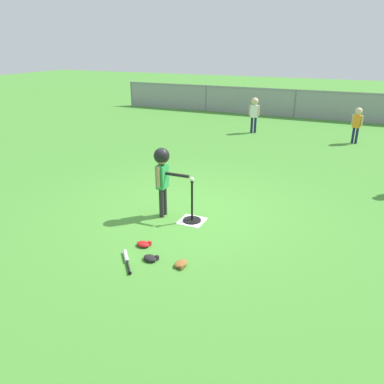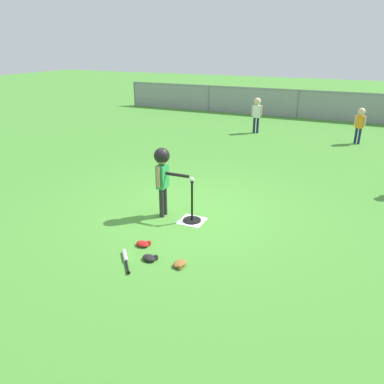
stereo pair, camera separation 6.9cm
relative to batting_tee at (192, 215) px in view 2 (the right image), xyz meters
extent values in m
plane|color=#478C33|center=(-0.16, 0.32, -0.12)|extent=(60.00, 60.00, 0.00)
cube|color=white|center=(0.00, 0.00, -0.12)|extent=(0.44, 0.44, 0.01)
cylinder|color=black|center=(0.00, 0.00, -0.11)|extent=(0.32, 0.32, 0.03)
cylinder|color=black|center=(0.00, 0.00, 0.26)|extent=(0.04, 0.04, 0.72)
cylinder|color=black|center=(0.00, 0.00, 0.61)|extent=(0.06, 0.06, 0.02)
sphere|color=white|center=(0.00, 0.00, 0.66)|extent=(0.07, 0.07, 0.07)
cylinder|color=#262626|center=(-0.57, 0.05, 0.15)|extent=(0.08, 0.08, 0.54)
cylinder|color=#262626|center=(-0.57, -0.07, 0.15)|extent=(0.08, 0.08, 0.54)
cube|color=green|center=(-0.57, -0.01, 0.63)|extent=(0.15, 0.24, 0.42)
cylinder|color=tan|center=(-0.57, 0.14, 0.66)|extent=(0.06, 0.06, 0.36)
cylinder|color=tan|center=(-0.57, -0.16, 0.66)|extent=(0.06, 0.06, 0.36)
sphere|color=tan|center=(-0.57, -0.01, 0.98)|extent=(0.24, 0.24, 0.24)
sphere|color=black|center=(-0.57, -0.01, 1.01)|extent=(0.28, 0.28, 0.28)
cylinder|color=black|center=(-0.36, -0.01, 0.70)|extent=(0.60, 0.07, 0.06)
cylinder|color=#191E4C|center=(-0.87, 7.30, 0.14)|extent=(0.08, 0.08, 0.54)
cylinder|color=#191E4C|center=(-0.99, 7.28, 0.14)|extent=(0.08, 0.08, 0.54)
cube|color=white|center=(-0.93, 7.29, 0.62)|extent=(0.25, 0.17, 0.42)
cylinder|color=beige|center=(-0.78, 7.31, 0.65)|extent=(0.06, 0.06, 0.36)
cylinder|color=beige|center=(-1.08, 7.27, 0.65)|extent=(0.06, 0.06, 0.36)
sphere|color=beige|center=(-0.93, 7.29, 0.96)|extent=(0.24, 0.24, 0.24)
cylinder|color=#191E4C|center=(2.41, 7.11, 0.12)|extent=(0.08, 0.08, 0.49)
cylinder|color=#191E4C|center=(2.31, 7.15, 0.12)|extent=(0.08, 0.08, 0.49)
cube|color=orange|center=(2.36, 7.13, 0.56)|extent=(0.25, 0.19, 0.38)
cylinder|color=beige|center=(2.49, 7.09, 0.59)|extent=(0.05, 0.05, 0.33)
cylinder|color=beige|center=(2.23, 7.17, 0.59)|extent=(0.05, 0.05, 0.33)
sphere|color=beige|center=(2.36, 7.13, 0.87)|extent=(0.22, 0.22, 0.22)
cylinder|color=silver|center=(-0.38, -1.52, -0.09)|extent=(0.24, 0.27, 0.06)
cylinder|color=black|center=(-0.18, -1.76, -0.09)|extent=(0.22, 0.25, 0.03)
cylinder|color=black|center=(-0.08, -1.87, -0.09)|extent=(0.05, 0.04, 0.05)
ellipsoid|color=brown|center=(0.45, -1.38, -0.09)|extent=(0.21, 0.25, 0.07)
cube|color=brown|center=(0.50, -1.46, -0.09)|extent=(0.05, 0.06, 0.06)
ellipsoid|color=black|center=(-0.02, -1.43, -0.09)|extent=(0.25, 0.21, 0.07)
cube|color=black|center=(0.06, -1.38, -0.09)|extent=(0.06, 0.05, 0.06)
ellipsoid|color=#B21919|center=(-0.32, -1.12, -0.09)|extent=(0.24, 0.19, 0.07)
cube|color=#B21919|center=(-0.25, -1.06, -0.09)|extent=(0.05, 0.05, 0.06)
cylinder|color=slate|center=(-8.16, 10.80, 0.45)|extent=(0.06, 0.06, 1.15)
cylinder|color=slate|center=(-4.16, 10.80, 0.45)|extent=(0.06, 0.06, 1.15)
cylinder|color=slate|center=(-0.16, 10.80, 0.45)|extent=(0.06, 0.06, 1.15)
cube|color=gray|center=(-0.16, 10.80, 0.97)|extent=(16.00, 0.03, 0.03)
cube|color=gray|center=(-0.16, 10.80, 0.45)|extent=(16.00, 0.01, 1.15)
camera|label=1|loc=(2.46, -5.49, 2.81)|focal=35.30mm
camera|label=2|loc=(2.53, -5.46, 2.81)|focal=35.30mm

